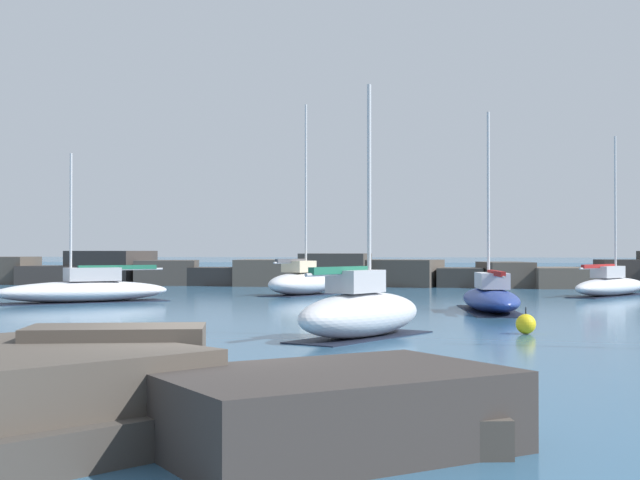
{
  "coord_description": "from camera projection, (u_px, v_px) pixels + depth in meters",
  "views": [
    {
      "loc": [
        3.83,
        -12.81,
        2.5
      ],
      "look_at": [
        -1.69,
        22.46,
        2.91
      ],
      "focal_mm": 50.0,
      "sensor_mm": 36.0,
      "label": 1
    }
  ],
  "objects": [
    {
      "name": "sailboat_moored_6",
      "position": [
        611.0,
        285.0,
        48.69
      ],
      "size": [
        5.75,
        7.34,
        8.82
      ],
      "color": "white",
      "rests_on": "ground"
    },
    {
      "name": "sailboat_moored_4",
      "position": [
        85.0,
        290.0,
        42.71
      ],
      "size": [
        7.93,
        7.08,
        7.13
      ],
      "color": "white",
      "rests_on": "ground"
    },
    {
      "name": "sailboat_moored_0",
      "position": [
        361.0,
        312.0,
        25.49
      ],
      "size": [
        4.11,
        5.8,
        7.34
      ],
      "color": "silver",
      "rests_on": "ground"
    },
    {
      "name": "sailboat_moored_1",
      "position": [
        491.0,
        297.0,
        36.38
      ],
      "size": [
        2.86,
        7.91,
        8.28
      ],
      "color": "navy",
      "rests_on": "ground"
    },
    {
      "name": "foreground_rocks",
      "position": [
        88.0,
        401.0,
        11.68
      ],
      "size": [
        14.1,
        6.46,
        1.4
      ],
      "color": "#4C443D",
      "rests_on": "ground"
    },
    {
      "name": "breakwater_jetty",
      "position": [
        431.0,
        272.0,
        61.65
      ],
      "size": [
        68.22,
        7.15,
        2.57
      ],
      "color": "#4C443D",
      "rests_on": "ground"
    },
    {
      "name": "mooring_buoy_orange_near",
      "position": [
        526.0,
        324.0,
        26.53
      ],
      "size": [
        0.6,
        0.6,
        0.8
      ],
      "color": "yellow",
      "rests_on": "ground"
    },
    {
      "name": "ground_plane",
      "position": [
        199.0,
        418.0,
        13.22
      ],
      "size": [
        600.0,
        600.0,
        0.0
      ],
      "primitive_type": "plane",
      "color": "#336084"
    },
    {
      "name": "sailboat_moored_2",
      "position": [
        301.0,
        282.0,
        49.57
      ],
      "size": [
        4.39,
        5.88,
        10.71
      ],
      "color": "white",
      "rests_on": "ground"
    },
    {
      "name": "open_sea_beyond",
      "position": [
        431.0,
        268.0,
        121.3
      ],
      "size": [
        400.0,
        116.0,
        0.01
      ],
      "color": "#235175",
      "rests_on": "ground"
    }
  ]
}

